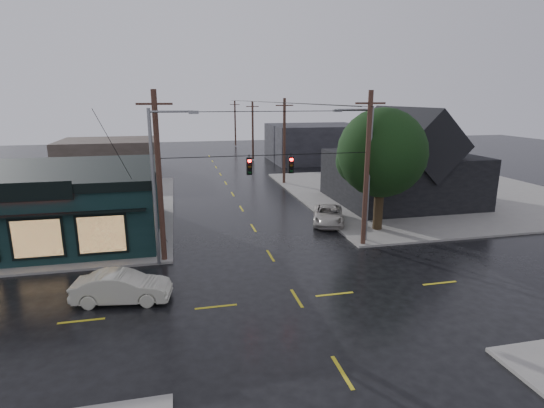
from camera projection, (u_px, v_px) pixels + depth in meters
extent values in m
plane|color=black|center=(297.00, 298.00, 21.07)|extent=(160.00, 160.00, 0.00)
cube|color=gray|center=(3.00, 215.00, 35.68)|extent=(28.00, 28.00, 0.15)
cube|color=gray|center=(428.00, 192.00, 44.25)|extent=(28.00, 28.00, 0.15)
cube|color=black|center=(39.00, 207.00, 29.60)|extent=(16.00, 12.00, 4.20)
cube|color=black|center=(35.00, 173.00, 29.02)|extent=(16.30, 12.30, 0.60)
cube|color=#FF1E14|center=(0.00, 193.00, 23.25)|extent=(7.00, 0.16, 0.90)
cube|color=black|center=(401.00, 178.00, 39.77)|extent=(12.00, 11.00, 4.50)
cylinder|color=black|center=(379.00, 201.00, 31.24)|extent=(0.70, 0.70, 4.26)
sphere|color=black|center=(382.00, 153.00, 30.37)|extent=(6.42, 6.42, 6.42)
cylinder|color=black|center=(269.00, 155.00, 25.68)|extent=(13.00, 0.04, 0.04)
cube|color=#362F27|center=(109.00, 157.00, 55.37)|extent=(12.00, 10.00, 4.40)
cube|color=black|center=(316.00, 143.00, 66.37)|extent=(14.00, 12.00, 5.60)
imported|color=#B4B39E|center=(122.00, 287.00, 20.55)|extent=(4.80, 2.27, 1.52)
imported|color=#B1ABA3|center=(328.00, 215.00, 33.45)|extent=(3.76, 5.43, 1.38)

